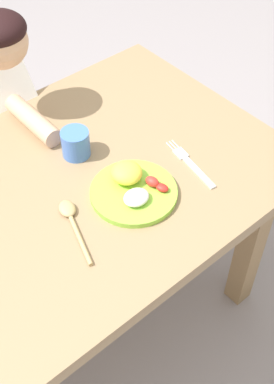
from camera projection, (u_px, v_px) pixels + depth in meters
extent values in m
plane|color=gray|center=(85.00, 317.00, 1.81)|extent=(8.00, 8.00, 0.00)
cube|color=#917654|center=(66.00, 192.00, 1.32)|extent=(1.19, 0.80, 0.04)
cube|color=#8E714C|center=(251.00, 242.00, 1.64)|extent=(0.07, 0.07, 0.64)
cube|color=#8E714C|center=(135.00, 149.00, 1.94)|extent=(0.07, 0.07, 0.64)
cylinder|color=#8DCE3E|center=(134.00, 192.00, 1.29)|extent=(0.22, 0.22, 0.02)
ellipsoid|color=#F9E344|center=(127.00, 173.00, 1.29)|extent=(0.08, 0.08, 0.05)
ellipsoid|color=red|center=(162.00, 188.00, 1.27)|extent=(0.03, 0.04, 0.02)
ellipsoid|color=red|center=(152.00, 182.00, 1.28)|extent=(0.03, 0.04, 0.03)
ellipsoid|color=white|center=(136.00, 197.00, 1.25)|extent=(0.07, 0.06, 0.03)
cube|color=silver|center=(199.00, 172.00, 1.34)|extent=(0.04, 0.13, 0.01)
cube|color=silver|center=(181.00, 153.00, 1.39)|extent=(0.03, 0.04, 0.01)
cylinder|color=silver|center=(176.00, 144.00, 1.42)|extent=(0.01, 0.04, 0.00)
cylinder|color=silver|center=(173.00, 145.00, 1.41)|extent=(0.01, 0.04, 0.00)
cylinder|color=silver|center=(170.00, 146.00, 1.41)|extent=(0.01, 0.04, 0.00)
cylinder|color=tan|center=(81.00, 240.00, 1.19)|extent=(0.06, 0.15, 0.01)
ellipsoid|color=tan|center=(67.00, 209.00, 1.25)|extent=(0.06, 0.07, 0.02)
cylinder|color=#4472D1|center=(76.00, 143.00, 1.36)|extent=(0.08, 0.08, 0.08)
cube|color=#48446F|center=(8.00, 174.00, 1.93)|extent=(0.19, 0.14, 0.53)
cylinder|color=#D8A884|center=(33.00, 120.00, 1.45)|extent=(0.06, 0.22, 0.06)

